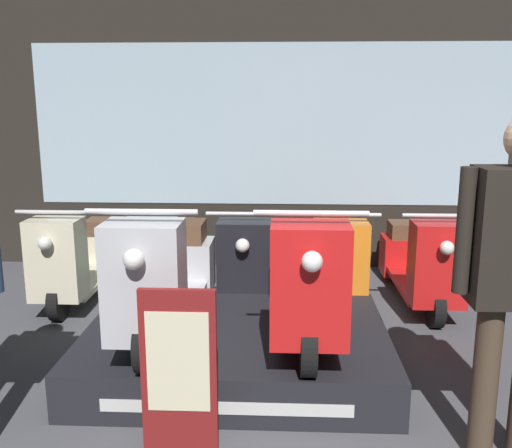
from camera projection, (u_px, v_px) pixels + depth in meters
name	position (u px, v px, depth m)	size (l,w,h in m)	color
shop_wall_back	(270.00, 121.00, 6.10)	(9.17, 0.09, 3.20)	#28231E
display_platform	(236.00, 349.00, 3.90)	(2.03, 1.49, 0.30)	black
scooter_display_left	(166.00, 276.00, 3.77)	(0.61, 1.70, 0.94)	black
scooter_display_right	(305.00, 278.00, 3.73)	(0.61, 1.70, 0.94)	black
scooter_backrow_0	(82.00, 258.00, 5.32)	(0.61, 1.70, 0.94)	black
scooter_backrow_1	(165.00, 259.00, 5.28)	(0.61, 1.70, 0.94)	black
scooter_backrow_2	(249.00, 260.00, 5.25)	(0.61, 1.70, 0.94)	black
scooter_backrow_3	(334.00, 261.00, 5.21)	(0.61, 1.70, 0.94)	black
scooter_backrow_4	(420.00, 262.00, 5.18)	(0.61, 1.70, 0.94)	black
price_sign_board	(179.00, 372.00, 2.91)	(0.39, 0.04, 0.90)	maroon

